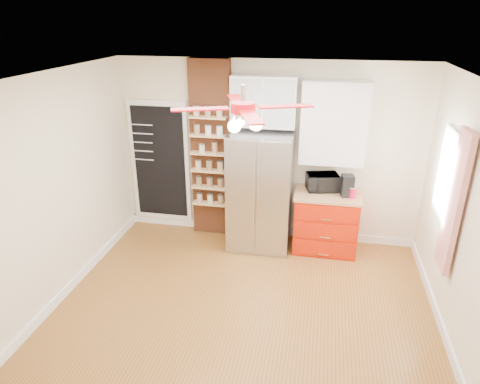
% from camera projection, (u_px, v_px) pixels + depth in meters
% --- Properties ---
extents(floor, '(4.50, 4.50, 0.00)m').
position_uv_depth(floor, '(243.00, 311.00, 5.09)').
color(floor, brown).
rests_on(floor, ground).
extents(ceiling, '(4.50, 4.50, 0.00)m').
position_uv_depth(ceiling, '(243.00, 79.00, 4.04)').
color(ceiling, white).
rests_on(ceiling, wall_back).
extents(wall_back, '(4.50, 0.02, 2.70)m').
position_uv_depth(wall_back, '(268.00, 153.00, 6.37)').
color(wall_back, beige).
rests_on(wall_back, floor).
extents(wall_front, '(4.50, 0.02, 2.70)m').
position_uv_depth(wall_front, '(185.00, 337.00, 2.75)').
color(wall_front, beige).
rests_on(wall_front, floor).
extents(wall_left, '(0.02, 4.00, 2.70)m').
position_uv_depth(wall_left, '(53.00, 193.00, 4.96)').
color(wall_left, beige).
rests_on(wall_left, floor).
extents(wall_right, '(0.02, 4.00, 2.70)m').
position_uv_depth(wall_right, '(469.00, 227.00, 4.16)').
color(wall_right, beige).
rests_on(wall_right, floor).
extents(chalkboard, '(0.95, 0.05, 1.95)m').
position_uv_depth(chalkboard, '(160.00, 162.00, 6.74)').
color(chalkboard, white).
rests_on(chalkboard, wall_back).
extents(brick_pillar, '(0.60, 0.16, 2.70)m').
position_uv_depth(brick_pillar, '(211.00, 151.00, 6.45)').
color(brick_pillar, brown).
rests_on(brick_pillar, floor).
extents(fridge, '(0.90, 0.70, 1.75)m').
position_uv_depth(fridge, '(260.00, 191.00, 6.23)').
color(fridge, '#AFAEB3').
rests_on(fridge, floor).
extents(upper_glass_cabinet, '(0.90, 0.35, 0.70)m').
position_uv_depth(upper_glass_cabinet, '(264.00, 101.00, 5.91)').
color(upper_glass_cabinet, white).
rests_on(upper_glass_cabinet, wall_back).
extents(red_cabinet, '(0.94, 0.64, 0.90)m').
position_uv_depth(red_cabinet, '(326.00, 221.00, 6.27)').
color(red_cabinet, '#B81A04').
rests_on(red_cabinet, floor).
extents(upper_shelf_unit, '(0.90, 0.30, 1.15)m').
position_uv_depth(upper_shelf_unit, '(334.00, 123.00, 5.87)').
color(upper_shelf_unit, white).
rests_on(upper_shelf_unit, wall_back).
extents(window, '(0.04, 0.75, 1.05)m').
position_uv_depth(window, '(448.00, 176.00, 4.90)').
color(window, white).
rests_on(window, wall_right).
extents(curtain, '(0.06, 0.40, 1.55)m').
position_uv_depth(curtain, '(454.00, 203.00, 4.45)').
color(curtain, red).
rests_on(curtain, wall_right).
extents(ceiling_fan, '(1.40, 1.40, 0.44)m').
position_uv_depth(ceiling_fan, '(243.00, 108.00, 4.14)').
color(ceiling_fan, silver).
rests_on(ceiling_fan, ceiling).
extents(toaster_oven, '(0.51, 0.40, 0.25)m').
position_uv_depth(toaster_oven, '(322.00, 182.00, 6.16)').
color(toaster_oven, black).
rests_on(toaster_oven, red_cabinet).
extents(coffee_maker, '(0.19, 0.20, 0.31)m').
position_uv_depth(coffee_maker, '(347.00, 186.00, 5.95)').
color(coffee_maker, black).
rests_on(coffee_maker, red_cabinet).
extents(canister_left, '(0.10, 0.10, 0.14)m').
position_uv_depth(canister_left, '(352.00, 193.00, 5.92)').
color(canister_left, red).
rests_on(canister_left, red_cabinet).
extents(canister_right, '(0.12, 0.12, 0.14)m').
position_uv_depth(canister_right, '(350.00, 190.00, 6.02)').
color(canister_right, red).
rests_on(canister_right, red_cabinet).
extents(pantry_jar_oats, '(0.09, 0.09, 0.12)m').
position_uv_depth(pantry_jar_oats, '(202.00, 149.00, 6.28)').
color(pantry_jar_oats, beige).
rests_on(pantry_jar_oats, brick_pillar).
extents(pantry_jar_beans, '(0.10, 0.10, 0.14)m').
position_uv_depth(pantry_jar_beans, '(215.00, 148.00, 6.30)').
color(pantry_jar_beans, '#97714D').
rests_on(pantry_jar_beans, brick_pillar).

